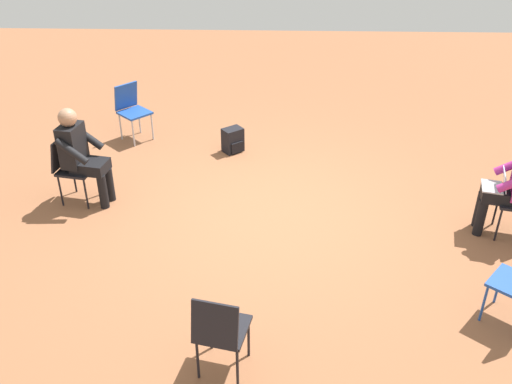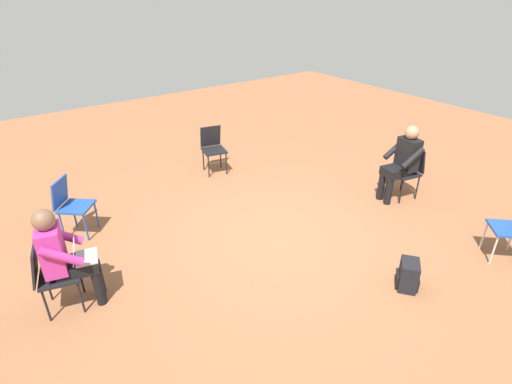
# 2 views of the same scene
# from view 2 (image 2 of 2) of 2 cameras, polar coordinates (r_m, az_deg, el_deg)

# --- Properties ---
(ground_plane) EXTENTS (16.52, 16.52, 0.00)m
(ground_plane) POSITION_cam_2_polar(r_m,az_deg,el_deg) (5.67, 3.15, -6.56)
(ground_plane) COLOR brown
(chair_northeast) EXTENTS (0.58, 0.59, 0.85)m
(chair_northeast) POSITION_cam_2_polar(r_m,az_deg,el_deg) (6.07, -24.99, -1.39)
(chair_northeast) COLOR #1E4799
(chair_northeast) RESTS_ON ground
(chair_north) EXTENTS (0.48, 0.52, 0.85)m
(chair_north) POSITION_cam_2_polar(r_m,az_deg,el_deg) (4.80, -27.28, -10.17)
(chair_north) COLOR black
(chair_north) RESTS_ON ground
(chair_east) EXTENTS (0.51, 0.48, 0.85)m
(chair_east) POSITION_cam_2_polar(r_m,az_deg,el_deg) (7.45, -6.19, 6.54)
(chair_east) COLOR black
(chair_east) RESTS_ON ground
(chair_south) EXTENTS (0.47, 0.50, 0.85)m
(chair_south) POSITION_cam_2_polar(r_m,az_deg,el_deg) (6.95, 20.93, 3.10)
(chair_south) COLOR black
(chair_south) RESTS_ON ground
(person_with_laptop) EXTENTS (0.57, 0.59, 1.24)m
(person_with_laptop) POSITION_cam_2_polar(r_m,az_deg,el_deg) (4.67, -25.75, -7.94)
(person_with_laptop) COLOR black
(person_with_laptop) RESTS_ON ground
(person_in_black) EXTENTS (0.56, 0.56, 1.24)m
(person_in_black) POSITION_cam_2_polar(r_m,az_deg,el_deg) (6.76, 20.20, 4.38)
(person_in_black) COLOR black
(person_in_black) RESTS_ON ground
(backpack_near_laptop_user) EXTENTS (0.33, 0.34, 0.36)m
(backpack_near_laptop_user) POSITION_cam_2_polar(r_m,az_deg,el_deg) (5.08, 20.90, -11.21)
(backpack_near_laptop_user) COLOR black
(backpack_near_laptop_user) RESTS_ON ground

